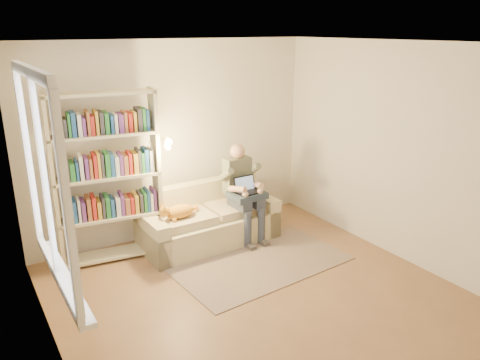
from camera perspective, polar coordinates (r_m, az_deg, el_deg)
floor at (r=5.00m, az=3.71°, el=-15.08°), size 4.50×4.50×0.00m
ceiling at (r=4.18m, az=4.46°, el=16.24°), size 4.00×4.50×0.02m
wall_left at (r=3.69m, az=-22.12°, el=-6.14°), size 0.02×4.50×2.60m
wall_right at (r=5.78m, az=20.33°, el=2.63°), size 0.02×4.50×2.60m
wall_back at (r=6.31m, az=-8.06°, el=4.82°), size 4.00×0.02×2.60m
window at (r=3.86m, az=-22.04°, el=-3.89°), size 0.12×1.52×1.69m
sofa at (r=6.24m, az=-3.96°, el=-5.12°), size 1.79×0.82×0.76m
person at (r=6.18m, az=0.24°, el=-0.85°), size 0.36×0.58×1.29m
cat at (r=5.85m, az=-7.18°, el=-3.70°), size 0.57×0.20×0.21m
blanket at (r=6.08m, az=0.44°, el=-1.91°), size 0.45×0.37×0.08m
laptop at (r=6.06m, az=0.39°, el=-1.08°), size 0.31×0.25×0.27m
bookshelf at (r=5.69m, az=-15.91°, el=1.20°), size 1.37×0.56×2.07m
rug at (r=5.79m, az=2.38°, el=-9.99°), size 2.15×1.36×0.01m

